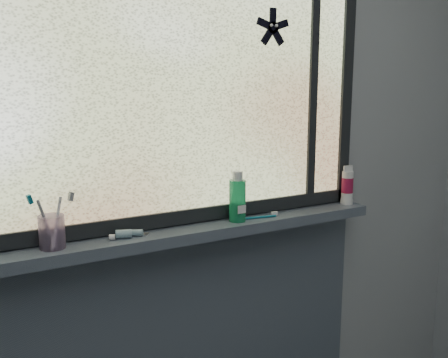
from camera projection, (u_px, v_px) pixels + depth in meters
wall_back at (171, 161)px, 1.76m from camera, size 3.00×0.01×2.50m
windowsill at (181, 234)px, 1.74m from camera, size 1.62×0.14×0.04m
window_pane at (172, 80)px, 1.68m from camera, size 1.50×0.01×1.00m
frame_bottom at (175, 217)px, 1.77m from camera, size 1.60×0.03×0.05m
frame_right at (346, 81)px, 2.05m from camera, size 0.05×0.03×1.10m
frame_mullion at (312, 81)px, 1.97m from camera, size 0.03×0.03×1.00m
starfish_sticker at (273, 28)px, 1.83m from camera, size 0.15×0.02×0.15m
toothpaste_tube at (129, 233)px, 1.63m from camera, size 0.16×0.10×0.03m
toothbrush_cup at (52, 232)px, 1.52m from camera, size 0.09×0.09×0.10m
toothbrush_lying at (257, 217)px, 1.87m from camera, size 0.19×0.05×0.01m
mouthwash_bottle at (237, 196)px, 1.82m from camera, size 0.07×0.07×0.15m
cream_tube at (347, 183)px, 2.09m from camera, size 0.06×0.06×0.12m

